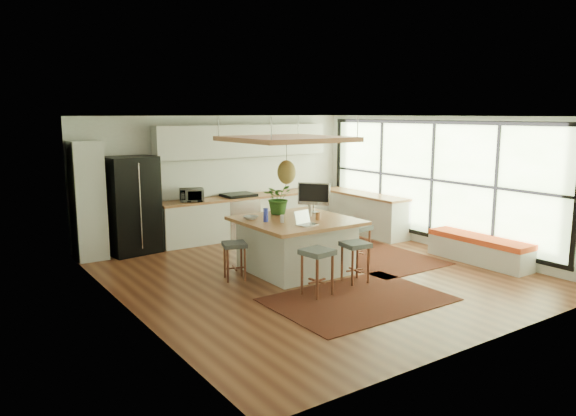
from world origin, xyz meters
TOP-DOWN VIEW (x-y plane):
  - floor at (0.00, 0.00)m, footprint 7.00×7.00m
  - ceiling at (0.00, 0.00)m, footprint 7.00×7.00m
  - wall_back at (0.00, 3.50)m, footprint 6.50×0.00m
  - wall_front at (0.00, -3.50)m, footprint 6.50×0.00m
  - wall_left at (-3.25, 0.00)m, footprint 0.00×7.00m
  - wall_right at (3.25, 0.00)m, footprint 0.00×7.00m
  - window_wall at (3.22, 0.00)m, footprint 0.10×6.20m
  - pantry at (-2.95, 3.18)m, footprint 0.55×0.60m
  - back_counter_base at (0.55, 3.18)m, footprint 4.20×0.60m
  - back_counter_top at (0.55, 3.18)m, footprint 4.24×0.64m
  - backsplash at (0.55, 3.48)m, footprint 4.20×0.02m
  - upper_cabinets at (0.55, 3.32)m, footprint 4.20×0.34m
  - range at (0.30, 3.18)m, footprint 0.76×0.62m
  - right_counter_base at (2.93, 2.00)m, footprint 0.60×2.50m
  - right_counter_top at (2.93, 2.00)m, footprint 0.64×2.54m
  - window_bench at (2.95, -1.20)m, footprint 0.52×2.00m
  - ceiling_panel at (-0.30, 0.40)m, footprint 1.86×1.86m
  - rug_near at (-0.28, -1.48)m, footprint 2.60×1.80m
  - rug_right at (1.62, 0.25)m, footprint 1.80×2.60m
  - fridge at (-2.13, 3.17)m, footprint 1.05×0.87m
  - island at (-0.16, 0.31)m, footprint 1.85×1.85m
  - stool_near_left at (-0.67, -0.97)m, footprint 0.48×0.48m
  - stool_near_right at (0.23, -0.81)m, footprint 0.45×0.45m
  - stool_right_front at (0.97, -0.01)m, footprint 0.50×0.50m
  - stool_right_back at (1.09, 0.66)m, footprint 0.56×0.56m
  - stool_left_side at (-1.31, 0.45)m, footprint 0.47×0.47m
  - laptop at (-0.31, -0.23)m, footprint 0.40×0.41m
  - monitor at (0.47, 0.63)m, footprint 0.57×0.61m
  - microwave at (-0.85, 3.13)m, footprint 0.55×0.42m
  - island_plant at (-0.15, 0.89)m, footprint 0.78×0.81m
  - island_bowl at (-0.84, 0.71)m, footprint 0.31×0.31m
  - island_bottle_0 at (-0.71, 0.41)m, footprint 0.07×0.07m
  - island_bottle_1 at (-0.56, 0.16)m, footprint 0.07×0.07m
  - island_bottle_2 at (0.09, 0.01)m, footprint 0.07×0.07m
  - island_bottle_3 at (0.19, 0.36)m, footprint 0.07×0.07m

SIDE VIEW (x-z plane):
  - floor at x=0.00m, z-range 0.00..0.00m
  - rug_near at x=-0.28m, z-range 0.00..0.01m
  - rug_right at x=1.62m, z-range 0.00..0.01m
  - window_bench at x=2.95m, z-range 0.00..0.50m
  - stool_near_left at x=-0.67m, z-range -0.01..0.72m
  - stool_near_right at x=0.23m, z-range 0.01..0.70m
  - stool_right_front at x=0.97m, z-range -0.02..0.73m
  - stool_right_back at x=1.09m, z-range -0.01..0.72m
  - stool_left_side at x=-1.31m, z-range 0.04..0.67m
  - back_counter_base at x=0.55m, z-range 0.00..0.88m
  - right_counter_base at x=2.93m, z-range 0.00..0.88m
  - island at x=-0.16m, z-range 0.00..0.93m
  - range at x=0.30m, z-range 0.00..1.00m
  - back_counter_top at x=0.55m, z-range 0.88..0.93m
  - right_counter_top at x=2.93m, z-range 0.88..0.93m
  - fridge at x=-2.13m, z-range -0.04..1.89m
  - island_bowl at x=-0.84m, z-range 0.93..0.99m
  - island_bottle_0 at x=-0.71m, z-range 0.93..1.12m
  - island_bottle_1 at x=-0.56m, z-range 0.93..1.12m
  - island_bottle_2 at x=0.09m, z-range 0.93..1.12m
  - island_bottle_3 at x=0.19m, z-range 0.93..1.12m
  - laptop at x=-0.31m, z-range 0.92..1.18m
  - microwave at x=-0.85m, z-range 0.93..1.26m
  - pantry at x=-2.95m, z-range 0.00..2.25m
  - island_plant at x=-0.15m, z-range 0.93..1.41m
  - monitor at x=0.47m, z-range 0.90..1.48m
  - wall_back at x=0.00m, z-range -1.90..4.60m
  - wall_front at x=0.00m, z-range -1.90..4.60m
  - wall_left at x=-3.25m, z-range -2.15..4.85m
  - wall_right at x=3.25m, z-range -2.15..4.85m
  - backsplash at x=0.55m, z-range 0.95..1.75m
  - window_wall at x=3.22m, z-range 0.10..2.70m
  - ceiling_panel at x=-0.30m, z-range 1.65..2.45m
  - upper_cabinets at x=0.55m, z-range 1.80..2.50m
  - ceiling at x=0.00m, z-range 2.70..2.70m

